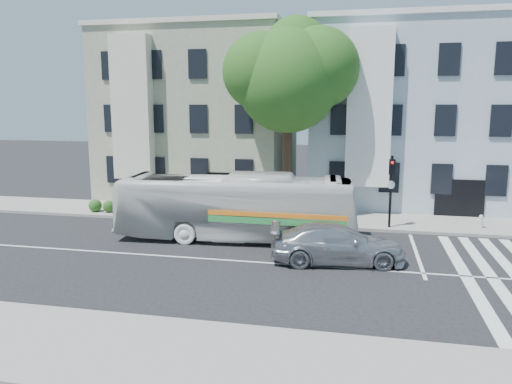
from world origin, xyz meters
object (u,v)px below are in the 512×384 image
(bus, at_px, (236,207))
(fire_hydrant, at_px, (481,221))
(traffic_signal, at_px, (391,183))
(sedan, at_px, (337,244))

(bus, distance_m, fire_hydrant, 12.35)
(bus, distance_m, traffic_signal, 7.85)
(sedan, bearing_deg, traffic_signal, -29.88)
(sedan, bearing_deg, bus, 53.80)
(bus, bearing_deg, fire_hydrant, -74.48)
(sedan, distance_m, traffic_signal, 6.44)
(sedan, bearing_deg, fire_hydrant, -53.49)
(sedan, xyz_separation_m, traffic_signal, (2.29, 5.78, 1.67))
(traffic_signal, xyz_separation_m, fire_hydrant, (4.48, 0.94, -1.94))
(fire_hydrant, bearing_deg, sedan, -135.17)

